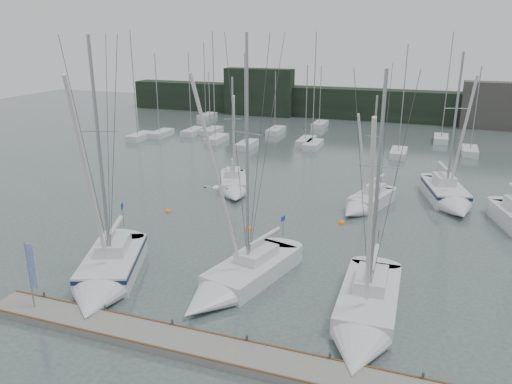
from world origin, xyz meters
TOP-DOWN VIEW (x-y plane):
  - ground at (0.00, 0.00)m, footprint 160.00×160.00m
  - dock at (0.00, -5.00)m, footprint 24.00×2.00m
  - far_treeline at (0.00, 62.00)m, footprint 90.00×4.00m
  - far_building_left at (-20.00, 60.00)m, footprint 12.00×3.00m
  - far_building_right at (18.00, 60.00)m, footprint 10.00×3.00m
  - mast_forest at (2.09, 42.04)m, footprint 60.32×25.72m
  - sailboat_near_left at (-7.94, -1.29)m, footprint 6.25×9.70m
  - sailboat_near_center at (-0.76, 0.73)m, footprint 5.23×10.00m
  - sailboat_near_right at (7.04, -0.65)m, footprint 3.19×10.41m
  - sailboat_mid_b at (-7.51, 17.73)m, footprint 5.18×7.77m
  - sailboat_mid_c at (4.52, 17.19)m, footprint 4.35×7.33m
  - sailboat_mid_d at (11.25, 20.81)m, footprint 5.02×9.26m
  - buoy_a at (-3.11, 9.82)m, footprint 0.56×0.56m
  - buoy_b at (3.30, 13.48)m, footprint 0.56×0.56m
  - buoy_c at (-10.79, 11.18)m, footprint 0.53×0.53m
  - dock_banner at (-9.59, -5.05)m, footprint 0.58×0.07m
  - seagull at (-0.24, -2.25)m, footprint 1.08×0.50m

SIDE VIEW (x-z plane):
  - ground at x=0.00m, z-range 0.00..0.00m
  - buoy_a at x=-3.11m, z-range -0.28..0.28m
  - buoy_b at x=3.30m, z-range -0.28..0.28m
  - buoy_c at x=-10.79m, z-range -0.26..0.26m
  - dock at x=0.00m, z-range 0.00..0.40m
  - mast_forest at x=2.09m, z-range -6.74..7.69m
  - sailboat_near_center at x=-0.76m, z-range -7.19..8.22m
  - sailboat_mid_c at x=4.52m, z-range -4.56..5.62m
  - sailboat_mid_b at x=-7.51m, z-range -5.08..6.14m
  - sailboat_near_right at x=7.04m, z-range -6.38..7.48m
  - sailboat_near_left at x=-7.94m, z-range -7.02..8.30m
  - sailboat_mid_d at x=11.25m, z-range -6.20..7.53m
  - far_treeline at x=0.00m, z-range 0.00..5.00m
  - dock_banner at x=-9.59m, z-range 0.75..4.55m
  - far_building_right at x=18.00m, z-range 0.00..7.00m
  - far_building_left at x=-20.00m, z-range 0.00..8.00m
  - seagull at x=-0.24m, z-range 7.18..7.40m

